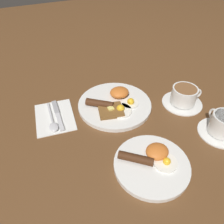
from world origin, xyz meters
TOP-DOWN VIEW (x-y plane):
  - ground_plane at (0.00, 0.00)m, footprint 3.00×3.00m
  - breakfast_plate_near at (-0.00, 0.00)m, footprint 0.28×0.28m
  - breakfast_plate_far at (0.01, 0.29)m, footprint 0.22×0.22m
  - teacup_near at (-0.25, 0.09)m, footprint 0.15×0.15m
  - teacup_far at (-0.26, 0.27)m, footprint 0.14×0.14m
  - napkin at (0.22, -0.03)m, footprint 0.15×0.19m
  - knife at (0.21, -0.04)m, footprint 0.02×0.17m
  - spoon at (0.24, 0.01)m, footprint 0.03×0.16m

SIDE VIEW (x-z plane):
  - ground_plane at x=0.00m, z-range 0.00..0.00m
  - napkin at x=0.22m, z-range 0.00..0.01m
  - knife at x=0.21m, z-range 0.00..0.01m
  - spoon at x=0.24m, z-range 0.00..0.01m
  - breakfast_plate_far at x=0.01m, z-range -0.01..0.04m
  - breakfast_plate_near at x=0.00m, z-range -0.01..0.04m
  - teacup_near at x=-0.25m, z-range 0.00..0.07m
  - teacup_far at x=-0.26m, z-range 0.00..0.07m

